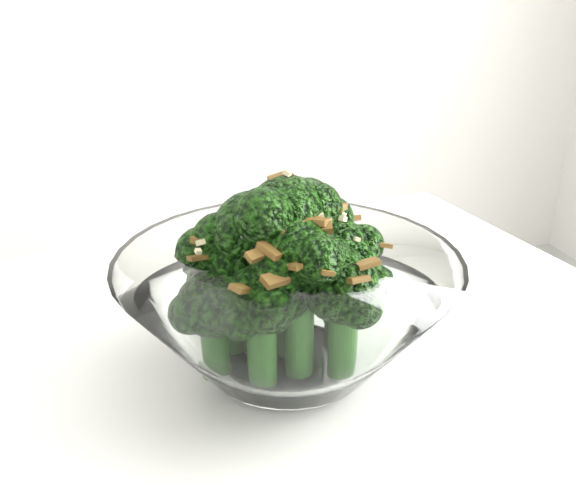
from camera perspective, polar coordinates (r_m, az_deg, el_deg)
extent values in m
cylinder|color=white|center=(1.03, 9.41, -18.17)|extent=(0.04, 0.04, 0.71)
cylinder|color=white|center=(0.50, 0.00, -10.52)|extent=(0.10, 0.10, 0.01)
cylinder|color=#215115|center=(0.50, 1.16, -3.67)|extent=(0.02, 0.02, 0.09)
sphere|color=#1A470D|center=(0.48, 1.22, 2.60)|extent=(0.06, 0.06, 0.06)
cylinder|color=#215115|center=(0.53, -0.96, -4.33)|extent=(0.02, 0.02, 0.05)
sphere|color=#1A470D|center=(0.51, -0.98, -0.72)|extent=(0.05, 0.05, 0.05)
cylinder|color=#215115|center=(0.53, 4.35, -4.61)|extent=(0.02, 0.02, 0.05)
sphere|color=#1A470D|center=(0.51, 4.47, -1.12)|extent=(0.05, 0.05, 0.05)
cylinder|color=#215115|center=(0.45, -2.32, -9.46)|extent=(0.02, 0.02, 0.06)
sphere|color=#1A470D|center=(0.43, -2.41, -4.91)|extent=(0.05, 0.05, 0.05)
cylinder|color=#215115|center=(0.46, 4.89, -8.60)|extent=(0.02, 0.02, 0.06)
sphere|color=#1A470D|center=(0.44, 5.08, -3.91)|extent=(0.05, 0.05, 0.05)
cylinder|color=#215115|center=(0.47, 0.00, -4.72)|extent=(0.02, 0.02, 0.10)
sphere|color=#1A470D|center=(0.45, 0.00, 2.46)|extent=(0.06, 0.06, 0.06)
cylinder|color=#215115|center=(0.47, -6.46, -9.06)|extent=(0.02, 0.02, 0.05)
sphere|color=#1A470D|center=(0.45, -6.66, -5.30)|extent=(0.05, 0.05, 0.05)
cylinder|color=#215115|center=(0.45, 1.01, -7.21)|extent=(0.02, 0.02, 0.08)
sphere|color=#1A470D|center=(0.43, 1.07, -0.95)|extent=(0.05, 0.05, 0.05)
cylinder|color=#215115|center=(0.49, -5.11, -6.18)|extent=(0.02, 0.02, 0.06)
sphere|color=#1A470D|center=(0.47, -5.31, -1.43)|extent=(0.05, 0.05, 0.05)
cylinder|color=#215115|center=(0.49, 4.51, -5.67)|extent=(0.02, 0.02, 0.07)
sphere|color=#1A470D|center=(0.47, 4.68, -0.82)|extent=(0.05, 0.05, 0.05)
cylinder|color=#215115|center=(0.48, -3.01, -5.06)|extent=(0.02, 0.02, 0.09)
sphere|color=#1A470D|center=(0.46, -3.16, 1.26)|extent=(0.06, 0.06, 0.06)
cube|color=olive|center=(0.52, 1.39, 2.62)|extent=(0.02, 0.02, 0.01)
cube|color=olive|center=(0.41, 6.29, -3.11)|extent=(0.01, 0.01, 0.01)
cube|color=olive|center=(0.49, -0.48, 3.62)|extent=(0.02, 0.02, 0.01)
cube|color=olive|center=(0.40, -1.15, -3.13)|extent=(0.02, 0.02, 0.01)
cube|color=olive|center=(0.41, 0.96, -1.59)|extent=(0.02, 0.01, 0.01)
cube|color=olive|center=(0.45, 2.14, 4.16)|extent=(0.02, 0.02, 0.01)
cube|color=olive|center=(0.51, 3.02, 2.77)|extent=(0.01, 0.01, 0.01)
cube|color=olive|center=(0.47, -2.46, 4.10)|extent=(0.02, 0.02, 0.01)
cube|color=olive|center=(0.50, -4.80, 2.10)|extent=(0.01, 0.01, 0.01)
cube|color=olive|center=(0.42, 2.77, 1.41)|extent=(0.02, 0.01, 0.01)
cube|color=olive|center=(0.42, 0.24, 0.99)|extent=(0.01, 0.01, 0.01)
cube|color=olive|center=(0.48, 1.10, 3.93)|extent=(0.02, 0.02, 0.01)
cube|color=olive|center=(0.41, 2.84, -0.66)|extent=(0.02, 0.02, 0.01)
cube|color=olive|center=(0.45, -8.06, -1.17)|extent=(0.02, 0.01, 0.01)
cube|color=olive|center=(0.45, -1.35, 4.58)|extent=(0.01, 0.02, 0.01)
cube|color=olive|center=(0.45, -6.03, 1.16)|extent=(0.02, 0.02, 0.01)
cube|color=olive|center=(0.42, 3.06, 2.01)|extent=(0.02, 0.02, 0.01)
cube|color=olive|center=(0.40, -4.23, -3.92)|extent=(0.02, 0.02, 0.01)
cube|color=olive|center=(0.49, 1.56, 3.93)|extent=(0.02, 0.01, 0.01)
cube|color=olive|center=(0.40, 1.31, -1.72)|extent=(0.02, 0.01, 0.01)
cube|color=olive|center=(0.49, -3.24, 3.24)|extent=(0.02, 0.02, 0.01)
cube|color=olive|center=(0.47, -0.04, 4.62)|extent=(0.02, 0.01, 0.01)
cube|color=olive|center=(0.49, -2.36, 3.56)|extent=(0.02, 0.01, 0.01)
cube|color=olive|center=(0.52, -0.69, 3.35)|extent=(0.02, 0.02, 0.01)
cube|color=olive|center=(0.46, 3.81, 3.71)|extent=(0.02, 0.02, 0.01)
cube|color=olive|center=(0.45, -7.75, 0.32)|extent=(0.02, 0.02, 0.01)
cube|color=olive|center=(0.47, -5.54, 2.17)|extent=(0.01, 0.02, 0.01)
cube|color=olive|center=(0.48, -6.67, 1.21)|extent=(0.02, 0.01, 0.01)
cube|color=olive|center=(0.42, 1.70, 2.16)|extent=(0.02, 0.01, 0.00)
cube|color=olive|center=(0.44, -0.64, 5.96)|extent=(0.02, 0.01, 0.01)
cube|color=olive|center=(0.40, 3.24, -2.20)|extent=(0.01, 0.02, 0.01)
cube|color=olive|center=(0.45, 3.88, 2.98)|extent=(0.02, 0.01, 0.01)
cube|color=olive|center=(0.42, 7.08, -1.69)|extent=(0.02, 0.01, 0.00)
cube|color=olive|center=(0.49, -1.98, 3.63)|extent=(0.01, 0.02, 0.01)
cube|color=olive|center=(0.42, 2.27, 0.71)|extent=(0.02, 0.02, 0.01)
cube|color=olive|center=(0.46, 4.17, 3.47)|extent=(0.02, 0.02, 0.01)
cube|color=olive|center=(0.41, -2.60, -0.86)|extent=(0.02, 0.02, 0.01)
cube|color=olive|center=(0.50, -3.54, 3.31)|extent=(0.01, 0.02, 0.01)
cube|color=olive|center=(0.41, -1.66, -0.56)|extent=(0.02, 0.02, 0.01)
cube|color=olive|center=(0.41, 3.13, -1.20)|extent=(0.02, 0.02, 0.01)
cube|color=olive|center=(0.47, 8.13, 0.01)|extent=(0.02, 0.01, 0.01)
cube|color=olive|center=(0.49, -1.29, 4.00)|extent=(0.01, 0.01, 0.01)
cube|color=olive|center=(0.47, 3.49, 3.73)|extent=(0.02, 0.01, 0.01)
cube|color=olive|center=(0.50, 5.55, 2.31)|extent=(0.02, 0.01, 0.01)
cube|color=beige|center=(0.43, -3.46, 2.70)|extent=(0.01, 0.01, 0.00)
cube|color=beige|center=(0.44, 4.85, 2.33)|extent=(0.01, 0.01, 0.01)
cube|color=beige|center=(0.44, -5.47, 2.25)|extent=(0.01, 0.01, 0.00)
cube|color=beige|center=(0.45, -2.83, 4.01)|extent=(0.01, 0.01, 0.00)
cube|color=beige|center=(0.49, -4.25, 3.32)|extent=(0.01, 0.01, 0.00)
cube|color=beige|center=(0.45, -7.78, 0.19)|extent=(0.01, 0.01, 0.01)
cube|color=beige|center=(0.44, -2.71, 4.30)|extent=(0.01, 0.01, 0.00)
cube|color=beige|center=(0.42, -3.86, 0.78)|extent=(0.01, 0.01, 0.00)
cube|color=beige|center=(0.44, -0.04, 6.43)|extent=(0.01, 0.01, 0.01)
cube|color=beige|center=(0.41, -1.05, 2.03)|extent=(0.01, 0.01, 0.00)
cube|color=beige|center=(0.44, -7.99, -0.60)|extent=(0.01, 0.01, 0.00)
cube|color=beige|center=(0.50, 2.80, 3.26)|extent=(0.01, 0.01, 0.01)
cube|color=beige|center=(0.43, 6.16, 0.48)|extent=(0.00, 0.00, 0.00)
cube|color=beige|center=(0.47, -5.02, 3.16)|extent=(0.01, 0.01, 0.01)
cube|color=beige|center=(0.51, 2.94, 2.83)|extent=(0.00, 0.00, 0.00)
cube|color=beige|center=(0.47, 2.35, 4.19)|extent=(0.01, 0.01, 0.01)
cube|color=beige|center=(0.45, -3.72, 4.07)|extent=(0.01, 0.01, 0.01)
cube|color=beige|center=(0.47, -2.97, 4.36)|extent=(0.01, 0.01, 0.01)
cube|color=beige|center=(0.51, -0.61, 2.99)|extent=(0.01, 0.01, 0.01)
cube|color=beige|center=(0.44, -5.78, 1.15)|extent=(0.01, 0.01, 0.01)
cube|color=beige|center=(0.43, 2.95, 2.56)|extent=(0.01, 0.01, 0.00)
cube|color=beige|center=(0.44, 1.57, 4.93)|extent=(0.01, 0.01, 0.00)
cube|color=beige|center=(0.45, -0.05, 5.81)|extent=(0.00, 0.00, 0.00)
cube|color=beige|center=(0.45, 4.87, 2.62)|extent=(0.01, 0.01, 0.01)
cube|color=beige|center=(0.43, -4.69, 1.60)|extent=(0.01, 0.01, 0.00)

